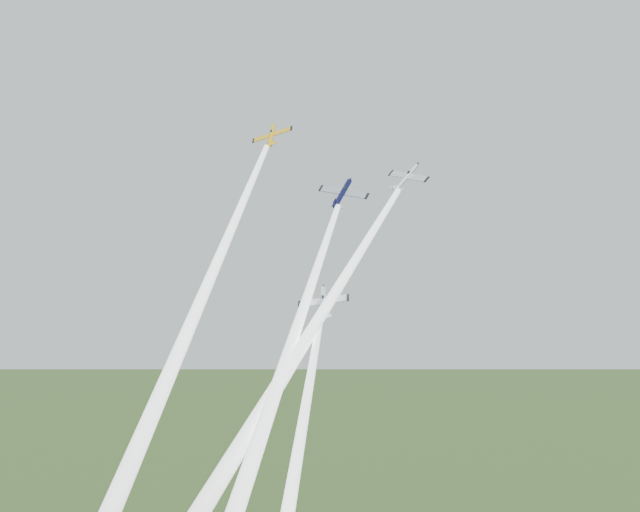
{
  "coord_description": "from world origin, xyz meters",
  "views": [
    {
      "loc": [
        40.0,
        -123.84,
        84.98
      ],
      "look_at": [
        0.0,
        -6.0,
        92.0
      ],
      "focal_mm": 45.0,
      "sensor_mm": 36.0,
      "label": 1
    }
  ],
  "objects_px": {
    "plane_navy": "(342,194)",
    "plane_silver_low": "(323,303)",
    "plane_yellow": "(271,135)",
    "plane_silver_right": "(406,177)"
  },
  "relations": [
    {
      "from": "plane_yellow",
      "to": "plane_silver_right",
      "type": "distance_m",
      "value": 26.13
    },
    {
      "from": "plane_yellow",
      "to": "plane_silver_right",
      "type": "height_order",
      "value": "plane_yellow"
    },
    {
      "from": "plane_navy",
      "to": "plane_silver_low",
      "type": "relative_size",
      "value": 1.13
    },
    {
      "from": "plane_yellow",
      "to": "plane_silver_low",
      "type": "height_order",
      "value": "plane_yellow"
    },
    {
      "from": "plane_navy",
      "to": "plane_silver_low",
      "type": "xyz_separation_m",
      "value": [
        1.85,
        -15.64,
        -18.25
      ]
    },
    {
      "from": "plane_navy",
      "to": "plane_silver_right",
      "type": "xyz_separation_m",
      "value": [
        10.91,
        0.18,
        2.19
      ]
    },
    {
      "from": "plane_silver_right",
      "to": "plane_navy",
      "type": "bearing_deg",
      "value": -154.7
    },
    {
      "from": "plane_yellow",
      "to": "plane_silver_right",
      "type": "bearing_deg",
      "value": -4.28
    },
    {
      "from": "plane_yellow",
      "to": "plane_navy",
      "type": "bearing_deg",
      "value": -8.22
    },
    {
      "from": "plane_silver_right",
      "to": "plane_silver_low",
      "type": "relative_size",
      "value": 1.01
    }
  ]
}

